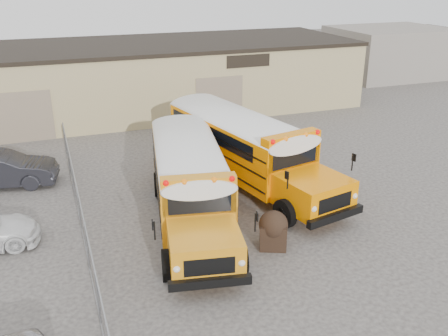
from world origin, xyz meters
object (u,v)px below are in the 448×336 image
object	(u,v)px
car_dark	(0,169)
tarp_bundle	(273,229)
school_bus_left	(177,128)
school_bus_right	(177,110)

from	to	relation	value
car_dark	tarp_bundle	bearing A→B (deg)	-124.12
school_bus_left	tarp_bundle	size ratio (longest dim) A/B	7.56
tarp_bundle	car_dark	bearing A→B (deg)	135.72
tarp_bundle	car_dark	size ratio (longest dim) A/B	0.29
school_bus_right	car_dark	distance (m)	10.14
school_bus_left	tarp_bundle	bearing A→B (deg)	-84.38
tarp_bundle	car_dark	xyz separation A→B (m)	(-9.59, 9.35, 0.09)
car_dark	school_bus_right	bearing A→B (deg)	-59.91
school_bus_right	tarp_bundle	xyz separation A→B (m)	(0.11, -12.79, -1.17)
school_bus_right	car_dark	world-z (taller)	school_bus_right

